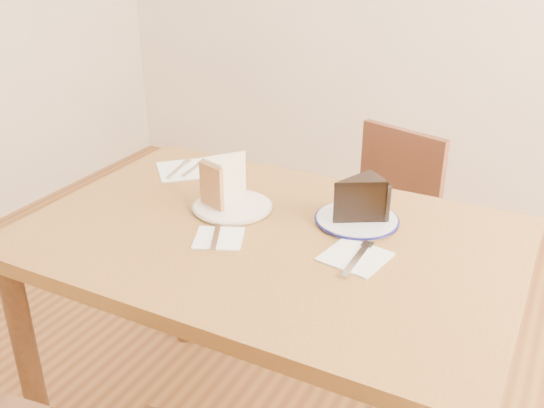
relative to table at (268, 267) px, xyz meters
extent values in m
cube|color=#553717|center=(0.00, 0.00, 0.08)|extent=(1.20, 0.80, 0.04)
cylinder|color=#331C0F|center=(-0.54, -0.34, -0.30)|extent=(0.06, 0.06, 0.71)
cylinder|color=#331C0F|center=(-0.54, 0.34, -0.30)|extent=(0.06, 0.06, 0.71)
cylinder|color=#331C0F|center=(0.54, 0.34, -0.30)|extent=(0.06, 0.06, 0.71)
cube|color=#35190F|center=(0.05, 0.64, -0.23)|extent=(0.49, 0.49, 0.04)
cylinder|color=#35190F|center=(0.26, 0.75, -0.45)|extent=(0.04, 0.04, 0.40)
cylinder|color=#35190F|center=(-0.06, 0.85, -0.45)|extent=(0.04, 0.04, 0.40)
cylinder|color=#35190F|center=(0.16, 0.44, -0.45)|extent=(0.04, 0.04, 0.40)
cylinder|color=#35190F|center=(-0.15, 0.53, -0.45)|extent=(0.04, 0.04, 0.40)
cube|color=#35190F|center=(0.10, 0.81, -0.04)|extent=(0.33, 0.13, 0.35)
cylinder|color=white|center=(-0.15, 0.08, 0.10)|extent=(0.20, 0.20, 0.01)
cylinder|color=white|center=(0.17, 0.16, 0.10)|extent=(0.21, 0.21, 0.01)
cube|color=white|center=(-0.09, -0.08, 0.10)|extent=(0.15, 0.15, 0.00)
cube|color=white|center=(0.23, -0.01, 0.10)|extent=(0.16, 0.16, 0.00)
cube|color=white|center=(-0.41, 0.24, 0.10)|extent=(0.23, 0.23, 0.00)
cube|color=silver|center=(-0.10, -0.08, 0.10)|extent=(0.07, 0.13, 0.00)
cube|color=silver|center=(0.24, -0.03, 0.10)|extent=(0.02, 0.17, 0.00)
cube|color=silver|center=(-0.39, 0.25, 0.10)|extent=(0.03, 0.14, 0.00)
cube|color=white|center=(-0.43, 0.23, 0.10)|extent=(0.05, 0.16, 0.00)
camera|label=1|loc=(0.62, -1.16, 0.80)|focal=40.00mm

